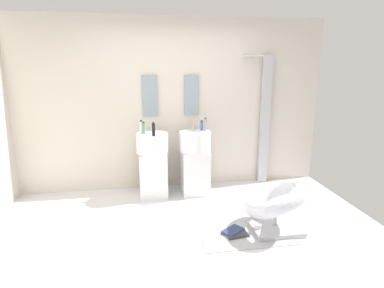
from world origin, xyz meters
name	(u,v)px	position (x,y,z in m)	size (l,w,h in m)	color
ground_plane	(187,238)	(0.00, 0.00, -0.02)	(4.80, 3.60, 0.04)	silver
rear_partition	(171,105)	(0.00, 1.65, 1.30)	(4.80, 0.10, 2.60)	beige
pedestal_sink_left	(153,163)	(-0.31, 1.25, 0.50)	(0.46, 0.46, 1.05)	white
pedestal_sink_right	(195,161)	(0.31, 1.25, 0.50)	(0.46, 0.46, 1.05)	white
vanity_mirror_left	(150,96)	(-0.31, 1.58, 1.45)	(0.22, 0.03, 0.60)	#8C9EA8
vanity_mirror_right	(191,95)	(0.31, 1.58, 1.45)	(0.22, 0.03, 0.60)	#8C9EA8
shower_column	(264,118)	(1.48, 1.53, 1.08)	(0.49, 0.24, 2.05)	#B7BABF
lounge_chair	(276,202)	(1.05, -0.02, 0.35)	(1.07, 1.07, 0.65)	#B7BABF
area_rug	(242,230)	(0.66, 0.03, 0.01)	(1.04, 0.83, 0.01)	#B2B2B7
magazine_charcoal	(236,234)	(0.56, -0.07, 0.02)	(0.25, 0.19, 0.03)	#38383D
magazine_navy	(233,231)	(0.54, -0.02, 0.03)	(0.25, 0.16, 0.03)	navy
coffee_mug	(258,228)	(0.83, -0.06, 0.06)	(0.08, 0.08, 0.11)	white
soap_bottle_green	(144,128)	(-0.43, 1.26, 1.03)	(0.05, 0.05, 0.17)	#59996B
soap_bottle_grey	(205,125)	(0.48, 1.31, 1.04)	(0.04, 0.04, 0.20)	#99999E
soap_bottle_black	(154,130)	(-0.30, 1.08, 1.04)	(0.04, 0.04, 0.20)	black
soap_bottle_blue	(202,126)	(0.43, 1.37, 1.02)	(0.04, 0.04, 0.15)	#4C72B7
soap_bottle_white	(141,127)	(-0.46, 1.29, 1.04)	(0.05, 0.05, 0.19)	white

